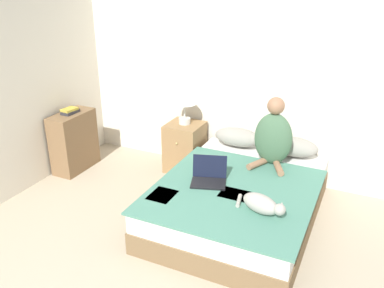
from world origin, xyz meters
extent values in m
cube|color=silver|center=(0.00, 3.45, 1.27)|extent=(5.52, 0.05, 2.55)
cube|color=brown|center=(0.25, 2.37, 0.11)|extent=(1.49, 2.03, 0.22)
cube|color=silver|center=(0.25, 2.37, 0.32)|extent=(1.46, 2.00, 0.19)
cube|color=#4C8470|center=(0.25, 2.17, 0.43)|extent=(1.53, 1.63, 0.02)
cube|color=#3D4784|center=(0.27, 2.10, 0.44)|extent=(0.28, 0.22, 0.01)
cube|color=#3D4784|center=(-0.34, 1.79, 0.44)|extent=(0.23, 0.28, 0.01)
ellipsoid|color=gray|center=(-0.09, 3.22, 0.55)|extent=(0.57, 0.28, 0.22)
ellipsoid|color=gray|center=(0.58, 3.22, 0.55)|extent=(0.57, 0.28, 0.22)
ellipsoid|color=#476B4C|center=(0.42, 2.92, 0.73)|extent=(0.41, 0.23, 0.58)
sphere|color=#9E7051|center=(0.42, 2.92, 1.11)|extent=(0.18, 0.18, 0.18)
cylinder|color=#9E7051|center=(0.30, 2.77, 0.47)|extent=(0.19, 0.29, 0.07)
cylinder|color=#9E7051|center=(0.53, 2.77, 0.47)|extent=(0.19, 0.29, 0.07)
ellipsoid|color=#A8A399|center=(0.59, 1.90, 0.52)|extent=(0.39, 0.27, 0.17)
sphere|color=#A8A399|center=(0.77, 1.84, 0.55)|extent=(0.10, 0.10, 0.10)
cone|color=#A8A399|center=(0.78, 1.86, 0.59)|extent=(0.05, 0.05, 0.05)
cone|color=#A8A399|center=(0.76, 1.81, 0.59)|extent=(0.05, 0.05, 0.05)
cylinder|color=#A8A399|center=(0.36, 1.97, 0.46)|extent=(0.08, 0.20, 0.04)
cube|color=black|center=(-0.03, 2.17, 0.45)|extent=(0.40, 0.33, 0.02)
cube|color=black|center=(-0.07, 2.31, 0.57)|extent=(0.35, 0.16, 0.23)
cube|color=#937047|center=(-0.77, 3.16, 0.32)|extent=(0.44, 0.44, 0.63)
sphere|color=tan|center=(-0.77, 2.93, 0.45)|extent=(0.03, 0.03, 0.03)
cylinder|color=beige|center=(-0.78, 3.18, 0.67)|extent=(0.15, 0.15, 0.08)
cylinder|color=beige|center=(-0.78, 3.18, 0.80)|extent=(0.02, 0.02, 0.19)
cone|color=white|center=(-0.78, 3.18, 1.00)|extent=(0.31, 0.31, 0.21)
cube|color=brown|center=(-2.08, 2.58, 0.38)|extent=(0.30, 0.62, 0.76)
cube|color=#2D2D33|center=(-2.08, 2.58, 0.78)|extent=(0.14, 0.22, 0.04)
cube|color=gold|center=(-2.09, 2.57, 0.81)|extent=(0.15, 0.20, 0.03)
camera|label=1|loc=(1.35, -1.14, 2.42)|focal=38.00mm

